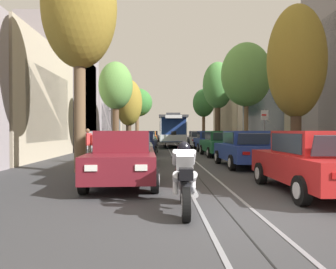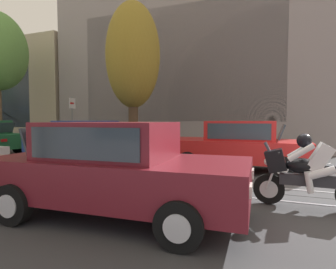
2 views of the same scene
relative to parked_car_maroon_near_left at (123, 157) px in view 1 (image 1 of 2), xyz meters
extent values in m
plane|color=#38383A|center=(2.39, 15.59, -0.80)|extent=(160.00, 160.00, 0.00)
cube|color=gray|center=(1.86, 18.36, -0.79)|extent=(0.08, 55.66, 0.01)
cube|color=gray|center=(2.92, 18.36, -0.79)|extent=(0.08, 55.66, 0.01)
cube|color=black|center=(2.39, 18.36, -0.80)|extent=(0.03, 55.66, 0.01)
cube|color=#BCAD93|center=(-7.90, 8.83, 2.52)|extent=(5.46, 9.23, 6.63)
cube|color=#2D3842|center=(-5.19, 8.83, 2.19)|extent=(0.04, 6.67, 3.98)
cube|color=gray|center=(-7.38, 18.36, 4.41)|extent=(4.42, 9.23, 10.42)
cube|color=#2D3842|center=(-5.19, 18.36, 3.89)|extent=(0.04, 6.67, 6.25)
cube|color=gray|center=(-7.71, 27.89, 2.35)|extent=(5.08, 9.23, 6.30)
cube|color=#2D3842|center=(-5.19, 27.89, 2.04)|extent=(0.04, 6.67, 3.78)
cube|color=#BCAD93|center=(-7.74, 37.42, 3.18)|extent=(5.14, 9.23, 7.96)
cube|color=#2D3842|center=(-5.19, 37.42, 2.78)|extent=(0.04, 6.67, 4.77)
cube|color=#BCAD93|center=(12.59, 18.36, 2.85)|extent=(5.28, 15.59, 7.29)
cube|color=#2D3842|center=(9.97, 18.36, 2.48)|extent=(0.04, 11.12, 4.37)
cube|color=tan|center=(12.73, 34.25, 3.89)|extent=(5.55, 15.59, 9.38)
cube|color=#2D3842|center=(9.97, 34.25, 3.42)|extent=(0.04, 11.12, 5.63)
cube|color=maroon|center=(0.00, -0.04, -0.15)|extent=(1.98, 4.37, 0.66)
cube|color=maroon|center=(0.00, 0.11, 0.48)|extent=(1.56, 2.12, 0.60)
cube|color=#2D3842|center=(0.03, -0.73, 0.46)|extent=(1.34, 0.28, 0.47)
cube|color=#2D3842|center=(-0.05, 1.29, 0.46)|extent=(1.30, 0.25, 0.45)
cube|color=#2D3842|center=(0.74, 0.14, 0.48)|extent=(0.11, 1.81, 0.47)
cube|color=#2D3842|center=(-0.75, 0.08, 0.48)|extent=(0.11, 1.81, 0.47)
cube|color=white|center=(0.65, -2.17, -0.05)|extent=(0.28, 0.05, 0.14)
cube|color=#B21414|center=(0.47, 2.14, -0.05)|extent=(0.28, 0.05, 0.12)
cube|color=white|center=(-0.47, -2.22, -0.05)|extent=(0.28, 0.05, 0.14)
cube|color=#B21414|center=(-0.65, 2.09, -0.05)|extent=(0.28, 0.05, 0.12)
cylinder|color=black|center=(0.94, -1.34, -0.48)|extent=(0.23, 0.65, 0.64)
cylinder|color=silver|center=(1.05, -1.33, -0.48)|extent=(0.03, 0.35, 0.35)
cylinder|color=black|center=(-0.82, -1.41, -0.48)|extent=(0.23, 0.65, 0.64)
cylinder|color=silver|center=(-0.93, -1.41, -0.48)|extent=(0.03, 0.35, 0.35)
cylinder|color=black|center=(0.83, 1.33, -0.48)|extent=(0.23, 0.65, 0.64)
cylinder|color=silver|center=(0.94, 1.33, -0.48)|extent=(0.03, 0.35, 0.35)
cylinder|color=black|center=(-0.93, 1.26, -0.48)|extent=(0.23, 0.65, 0.64)
cylinder|color=silver|center=(-1.04, 1.25, -0.48)|extent=(0.03, 0.35, 0.35)
cube|color=#B7B7BC|center=(-0.21, 5.52, -0.15)|extent=(2.00, 4.38, 0.66)
cube|color=#B7B7BC|center=(-0.21, 5.67, 0.48)|extent=(1.57, 2.13, 0.60)
cube|color=#2D3842|center=(-0.17, 4.84, 0.46)|extent=(1.34, 0.28, 0.47)
cube|color=#2D3842|center=(-0.27, 6.85, 0.46)|extent=(1.30, 0.26, 0.45)
cube|color=#2D3842|center=(0.53, 5.71, 0.48)|extent=(0.11, 1.81, 0.47)
cube|color=#2D3842|center=(-0.96, 5.64, 0.48)|extent=(0.11, 1.81, 0.47)
cube|color=white|center=(0.45, 3.39, -0.05)|extent=(0.28, 0.05, 0.14)
cube|color=#B21414|center=(0.25, 7.71, -0.05)|extent=(0.28, 0.05, 0.12)
cube|color=white|center=(-0.66, 3.34, -0.05)|extent=(0.28, 0.05, 0.14)
cube|color=#B21414|center=(-0.86, 7.66, -0.05)|extent=(0.28, 0.05, 0.12)
cylinder|color=black|center=(0.74, 4.23, -0.48)|extent=(0.23, 0.65, 0.64)
cylinder|color=silver|center=(0.85, 4.24, -0.48)|extent=(0.04, 0.35, 0.35)
cylinder|color=black|center=(-1.02, 4.15, -0.48)|extent=(0.23, 0.65, 0.64)
cylinder|color=silver|center=(-1.13, 4.15, -0.48)|extent=(0.04, 0.35, 0.35)
cylinder|color=black|center=(0.61, 6.90, -0.48)|extent=(0.23, 0.65, 0.64)
cylinder|color=silver|center=(0.72, 6.90, -0.48)|extent=(0.04, 0.35, 0.35)
cylinder|color=black|center=(-1.15, 6.81, -0.48)|extent=(0.23, 0.65, 0.64)
cylinder|color=silver|center=(-1.26, 6.81, -0.48)|extent=(0.04, 0.35, 0.35)
cube|color=#19234C|center=(-0.10, 12.18, -0.15)|extent=(1.95, 4.36, 0.66)
cube|color=#19234C|center=(-0.10, 12.33, 0.48)|extent=(1.55, 2.12, 0.60)
cube|color=#2D3842|center=(-0.13, 11.50, 0.46)|extent=(1.34, 0.27, 0.47)
cube|color=#2D3842|center=(-0.05, 13.52, 0.46)|extent=(1.30, 0.24, 0.45)
cube|color=#2D3842|center=(0.65, 12.31, 0.48)|extent=(0.09, 1.81, 0.47)
cube|color=#2D3842|center=(-0.84, 12.36, 0.48)|extent=(0.09, 1.81, 0.47)
cube|color=white|center=(0.38, 10.00, -0.05)|extent=(0.28, 0.05, 0.14)
cube|color=#B21414|center=(0.53, 14.32, -0.05)|extent=(0.28, 0.05, 0.12)
cube|color=white|center=(-0.74, 10.04, -0.05)|extent=(0.28, 0.05, 0.14)
cube|color=#B21414|center=(-0.58, 14.36, -0.05)|extent=(0.28, 0.05, 0.12)
cylinder|color=black|center=(0.73, 10.82, -0.48)|extent=(0.22, 0.65, 0.64)
cylinder|color=silver|center=(0.84, 10.82, -0.48)|extent=(0.03, 0.35, 0.35)
cylinder|color=black|center=(-1.03, 10.88, -0.48)|extent=(0.22, 0.65, 0.64)
cylinder|color=silver|center=(-1.14, 10.89, -0.48)|extent=(0.03, 0.35, 0.35)
cylinder|color=black|center=(0.83, 13.48, -0.48)|extent=(0.22, 0.65, 0.64)
cylinder|color=silver|center=(0.94, 13.48, -0.48)|extent=(0.03, 0.35, 0.35)
cylinder|color=black|center=(-0.93, 13.55, -0.48)|extent=(0.22, 0.65, 0.64)
cylinder|color=silver|center=(-1.04, 13.55, -0.48)|extent=(0.03, 0.35, 0.35)
cube|color=#1E6038|center=(-0.12, 18.81, -0.15)|extent=(1.80, 4.30, 0.66)
cube|color=#1E6038|center=(-0.12, 18.96, 0.48)|extent=(1.48, 2.06, 0.60)
cube|color=#2D3842|center=(-0.12, 18.12, 0.46)|extent=(1.33, 0.22, 0.47)
cube|color=#2D3842|center=(-0.12, 20.14, 0.46)|extent=(1.30, 0.20, 0.45)
cube|color=#2D3842|center=(0.62, 18.96, 0.48)|extent=(0.03, 1.81, 0.47)
cube|color=#2D3842|center=(-0.87, 18.96, 0.48)|extent=(0.03, 1.81, 0.47)
cube|color=white|center=(0.43, 16.65, -0.05)|extent=(0.28, 0.04, 0.14)
cube|color=#B21414|center=(0.43, 20.97, -0.05)|extent=(0.28, 0.04, 0.12)
cube|color=white|center=(-0.68, 16.65, -0.05)|extent=(0.28, 0.04, 0.14)
cube|color=#B21414|center=(-0.68, 20.97, -0.05)|extent=(0.28, 0.04, 0.12)
cylinder|color=black|center=(0.76, 17.47, -0.48)|extent=(0.20, 0.64, 0.64)
cylinder|color=silver|center=(0.87, 17.47, -0.48)|extent=(0.02, 0.35, 0.35)
cylinder|color=black|center=(-1.00, 17.47, -0.48)|extent=(0.20, 0.64, 0.64)
cylinder|color=silver|center=(-1.11, 17.47, -0.48)|extent=(0.02, 0.35, 0.35)
cylinder|color=black|center=(0.76, 20.14, -0.48)|extent=(0.20, 0.64, 0.64)
cylinder|color=silver|center=(0.87, 20.14, -0.48)|extent=(0.02, 0.35, 0.35)
cylinder|color=black|center=(-1.00, 20.14, -0.48)|extent=(0.20, 0.64, 0.64)
cylinder|color=silver|center=(-1.11, 20.14, -0.48)|extent=(0.02, 0.35, 0.35)
cube|color=#19234C|center=(-0.21, 24.79, -0.15)|extent=(1.85, 4.32, 0.66)
cube|color=#19234C|center=(-0.21, 24.94, 0.48)|extent=(1.50, 2.08, 0.60)
cube|color=#2D3842|center=(-0.22, 24.10, 0.46)|extent=(1.33, 0.24, 0.47)
cube|color=#2D3842|center=(-0.20, 26.12, 0.46)|extent=(1.30, 0.21, 0.45)
cube|color=#2D3842|center=(0.53, 24.93, 0.48)|extent=(0.05, 1.81, 0.47)
cube|color=#2D3842|center=(-0.96, 24.95, 0.48)|extent=(0.05, 1.81, 0.47)
cube|color=white|center=(0.32, 22.62, -0.05)|extent=(0.28, 0.04, 0.14)
cube|color=#B21414|center=(0.37, 26.94, -0.05)|extent=(0.28, 0.04, 0.12)
cube|color=white|center=(-0.80, 22.64, -0.05)|extent=(0.28, 0.04, 0.14)
cube|color=#B21414|center=(-0.75, 26.96, -0.05)|extent=(0.28, 0.04, 0.12)
cylinder|color=black|center=(0.65, 23.45, -0.48)|extent=(0.21, 0.64, 0.64)
cylinder|color=silver|center=(0.76, 23.44, -0.48)|extent=(0.02, 0.35, 0.35)
cylinder|color=black|center=(-1.11, 23.47, -0.48)|extent=(0.21, 0.64, 0.64)
cylinder|color=silver|center=(-1.22, 23.47, -0.48)|extent=(0.02, 0.35, 0.35)
cylinder|color=black|center=(0.68, 26.11, -0.48)|extent=(0.21, 0.64, 0.64)
cylinder|color=silver|center=(0.79, 26.11, -0.48)|extent=(0.02, 0.35, 0.35)
cylinder|color=black|center=(-1.08, 26.13, -0.48)|extent=(0.21, 0.64, 0.64)
cylinder|color=silver|center=(-1.19, 26.13, -0.48)|extent=(0.02, 0.35, 0.35)
cube|color=orange|center=(-0.17, 31.06, -0.15)|extent=(1.90, 4.34, 0.66)
cube|color=orange|center=(-0.17, 31.21, 0.48)|extent=(1.52, 2.10, 0.60)
cube|color=#2D3842|center=(-0.15, 30.37, 0.46)|extent=(1.34, 0.25, 0.47)
cube|color=#2D3842|center=(-0.20, 32.39, 0.46)|extent=(1.30, 0.23, 0.45)
cube|color=#2D3842|center=(0.57, 31.22, 0.48)|extent=(0.07, 1.81, 0.47)
cube|color=#2D3842|center=(-0.92, 31.19, 0.48)|extent=(0.07, 1.81, 0.47)
cube|color=white|center=(0.44, 28.91, -0.05)|extent=(0.28, 0.05, 0.14)
cube|color=#B21414|center=(0.34, 33.23, -0.05)|extent=(0.28, 0.05, 0.12)
cube|color=white|center=(-0.68, 28.88, -0.05)|extent=(0.28, 0.05, 0.14)
cube|color=#B21414|center=(-0.78, 33.20, -0.05)|extent=(0.28, 0.05, 0.12)
cylinder|color=black|center=(0.74, 29.74, -0.48)|extent=(0.21, 0.64, 0.64)
cylinder|color=silver|center=(0.85, 29.75, -0.48)|extent=(0.03, 0.35, 0.35)
cylinder|color=black|center=(-1.02, 29.70, -0.48)|extent=(0.21, 0.64, 0.64)
cylinder|color=silver|center=(-1.13, 29.70, -0.48)|extent=(0.03, 0.35, 0.35)
cylinder|color=black|center=(0.68, 32.41, -0.48)|extent=(0.21, 0.64, 0.64)
cylinder|color=silver|center=(0.79, 32.41, -0.48)|extent=(0.03, 0.35, 0.35)
cylinder|color=black|center=(-1.08, 32.37, -0.48)|extent=(0.21, 0.64, 0.64)
cylinder|color=silver|center=(-1.19, 32.37, -0.48)|extent=(0.03, 0.35, 0.35)
cube|color=#19234C|center=(0.01, 36.99, -0.15)|extent=(1.95, 4.36, 0.66)
cube|color=#19234C|center=(0.02, 37.14, 0.48)|extent=(1.55, 2.11, 0.60)
cube|color=#2D3842|center=(-0.01, 36.30, 0.46)|extent=(1.34, 0.27, 0.47)
cube|color=#2D3842|center=(0.06, 38.32, 0.46)|extent=(1.30, 0.24, 0.45)
cube|color=#2D3842|center=(0.77, 37.11, 0.48)|extent=(0.09, 1.81, 0.47)
cube|color=#2D3842|center=(-0.73, 37.16, 0.48)|extent=(0.09, 1.81, 0.47)
cube|color=white|center=(0.50, 34.81, -0.05)|extent=(0.28, 0.05, 0.14)
cube|color=#B21414|center=(0.65, 39.13, -0.05)|extent=(0.28, 0.05, 0.12)
cube|color=white|center=(-0.62, 34.85, -0.05)|extent=(0.28, 0.05, 0.14)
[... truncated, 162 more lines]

